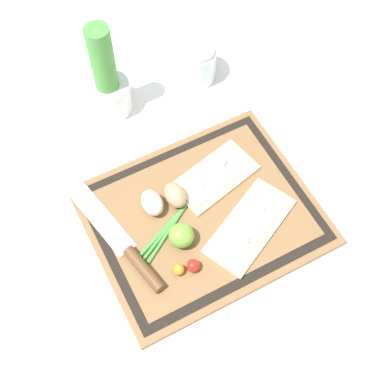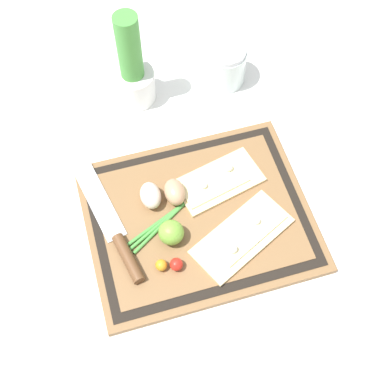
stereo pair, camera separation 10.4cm
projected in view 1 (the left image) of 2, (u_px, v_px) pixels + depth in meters
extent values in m
plane|color=white|center=(202.00, 218.00, 1.05)|extent=(6.00, 6.00, 0.00)
cube|color=brown|center=(203.00, 216.00, 1.05)|extent=(0.43, 0.36, 0.01)
cube|color=black|center=(203.00, 214.00, 1.04)|extent=(0.41, 0.33, 0.00)
cube|color=brown|center=(203.00, 214.00, 1.04)|extent=(0.37, 0.29, 0.00)
cube|color=beige|center=(250.00, 226.00, 1.02)|extent=(0.22, 0.17, 0.01)
cube|color=beige|center=(254.00, 219.00, 1.02)|extent=(0.17, 0.12, 0.00)
sphere|color=silver|center=(245.00, 240.00, 0.99)|extent=(0.02, 0.02, 0.02)
sphere|color=silver|center=(261.00, 209.00, 1.03)|extent=(0.01, 0.01, 0.01)
cube|color=beige|center=(215.00, 177.00, 1.08)|extent=(0.19, 0.13, 0.01)
cube|color=beige|center=(210.00, 179.00, 1.07)|extent=(0.14, 0.09, 0.00)
sphere|color=silver|center=(222.00, 162.00, 1.08)|extent=(0.02, 0.02, 0.02)
sphere|color=silver|center=(202.00, 184.00, 1.06)|extent=(0.01, 0.01, 0.01)
cube|color=silver|center=(100.00, 217.00, 1.03)|extent=(0.08, 0.19, 0.00)
cylinder|color=brown|center=(144.00, 269.00, 0.97)|extent=(0.04, 0.10, 0.02)
ellipsoid|color=tan|center=(175.00, 195.00, 1.04)|extent=(0.04, 0.06, 0.04)
ellipsoid|color=beige|center=(152.00, 203.00, 1.03)|extent=(0.04, 0.06, 0.04)
sphere|color=#70A838|center=(181.00, 235.00, 0.99)|extent=(0.05, 0.05, 0.05)
sphere|color=red|center=(193.00, 266.00, 0.97)|extent=(0.02, 0.02, 0.02)
sphere|color=orange|center=(178.00, 269.00, 0.97)|extent=(0.02, 0.02, 0.02)
cylinder|color=#47933D|center=(186.00, 205.00, 1.05)|extent=(0.26, 0.12, 0.01)
cylinder|color=#47933D|center=(186.00, 205.00, 1.05)|extent=(0.25, 0.14, 0.01)
cylinder|color=#47933D|center=(186.00, 205.00, 1.05)|extent=(0.24, 0.16, 0.01)
cylinder|color=white|center=(110.00, 96.00, 1.16)|extent=(0.09, 0.09, 0.08)
cylinder|color=#47933D|center=(103.00, 65.00, 1.07)|extent=(0.05, 0.05, 0.19)
cylinder|color=silver|center=(195.00, 63.00, 1.20)|extent=(0.09, 0.09, 0.08)
cylinder|color=#D16023|center=(195.00, 71.00, 1.22)|extent=(0.08, 0.08, 0.03)
cylinder|color=silver|center=(195.00, 48.00, 1.16)|extent=(0.09, 0.09, 0.01)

